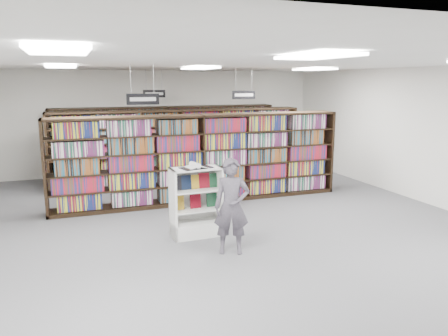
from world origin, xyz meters
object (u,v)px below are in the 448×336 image
object	(u,v)px
endcap_display	(196,212)
open_book	(196,166)
bookshelf_row_near	(201,159)
shopper	(232,206)

from	to	relation	value
endcap_display	open_book	xyz separation A→B (m)	(-0.01, -0.07, 0.89)
bookshelf_row_near	shopper	world-z (taller)	bookshelf_row_near
endcap_display	shopper	bearing A→B (deg)	-74.31
endcap_display	open_book	size ratio (longest dim) A/B	2.10
bookshelf_row_near	shopper	xyz separation A→B (m)	(-0.46, -3.27, -0.24)
bookshelf_row_near	open_book	size ratio (longest dim) A/B	11.27
shopper	endcap_display	bearing A→B (deg)	127.24
shopper	bookshelf_row_near	bearing A→B (deg)	101.52
bookshelf_row_near	endcap_display	distance (m)	2.45
open_book	shopper	world-z (taller)	shopper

